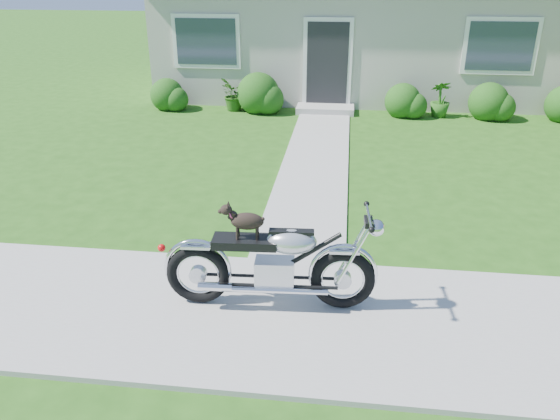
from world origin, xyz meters
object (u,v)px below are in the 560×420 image
object	(u,v)px
potted_plant_right	(440,99)
potted_plant_left	(234,95)
house	(386,10)
motorcycle_with_dog	(274,263)

from	to	relation	value
potted_plant_right	potted_plant_left	bearing A→B (deg)	180.00
house	potted_plant_left	distance (m)	5.38
house	potted_plant_left	world-z (taller)	house
house	potted_plant_left	bearing A→B (deg)	-137.39
potted_plant_right	motorcycle_with_dog	distance (m)	8.88
potted_plant_right	motorcycle_with_dog	size ratio (longest dim) A/B	0.38
house	potted_plant_right	bearing A→B (deg)	-70.47
potted_plant_left	motorcycle_with_dog	xyz separation A→B (m)	(2.11, -8.41, 0.14)
potted_plant_right	house	bearing A→B (deg)	109.53
house	motorcycle_with_dog	distance (m)	12.08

